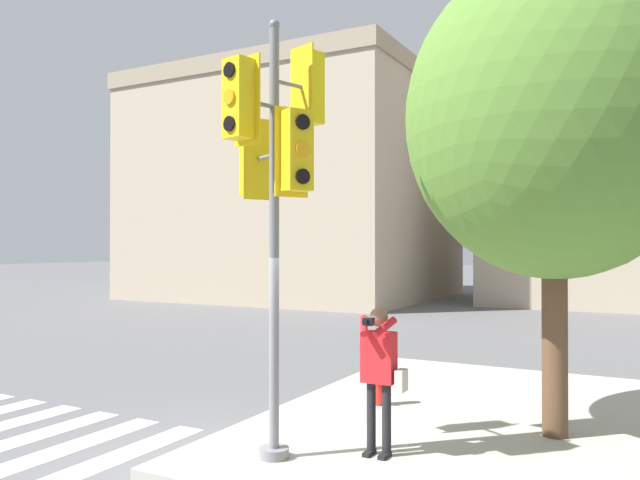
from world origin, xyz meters
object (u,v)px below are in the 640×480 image
Objects in this scene: traffic_signal_pole at (275,157)px; person_photographer at (380,366)px; street_tree at (554,118)px; fire_hydrant at (380,381)px.

person_photographer is (1.06, 0.68, -2.51)m from traffic_signal_pole.
street_tree is at bearing 46.00° from person_photographer.
person_photographer is 2.49m from fire_hydrant.
street_tree reaches higher than fire_hydrant.
person_photographer is 2.29× the size of fire_hydrant.
traffic_signal_pole reaches higher than person_photographer.
fire_hydrant is (-0.93, 2.21, -0.69)m from person_photographer.
person_photographer is at bearing -134.00° from street_tree.
traffic_signal_pole is at bearing -147.37° from person_photographer.
street_tree is at bearing 41.55° from traffic_signal_pole.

